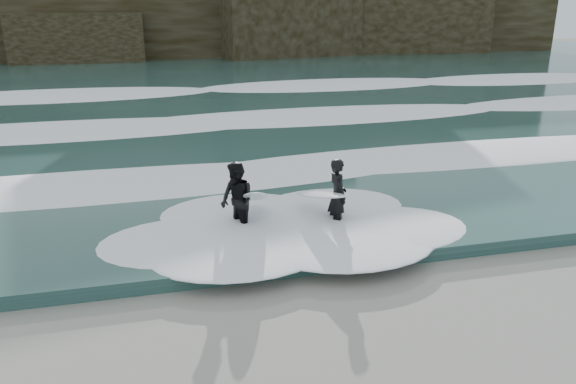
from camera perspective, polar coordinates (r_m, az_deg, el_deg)
The scene contains 7 objects.
ground at distance 8.55m, azimuth 9.53°, elevation -17.43°, with size 120.00×120.00×0.00m, color #757553.
sea at distance 35.70m, azimuth -9.21°, elevation 10.95°, with size 90.00×52.00×0.30m, color #22413E.
foam_near at distance 16.21m, azimuth -2.87°, elevation 2.38°, with size 60.00×3.20×0.20m, color white.
foam_mid at distance 22.91m, azimuth -6.29°, elevation 7.30°, with size 60.00×4.00×0.24m, color white.
foam_far at distance 31.72m, azimuth -8.58°, elevation 10.53°, with size 60.00×4.80×0.30m, color white.
surfer_left at distance 12.65m, azimuth 4.64°, elevation -0.33°, with size 1.13×2.14×1.71m.
surfer_right at distance 12.32m, azimuth -4.95°, elevation -0.85°, with size 1.36×2.11×1.72m.
Camera 1 is at (-2.94, -6.24, 5.05)m, focal length 35.00 mm.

